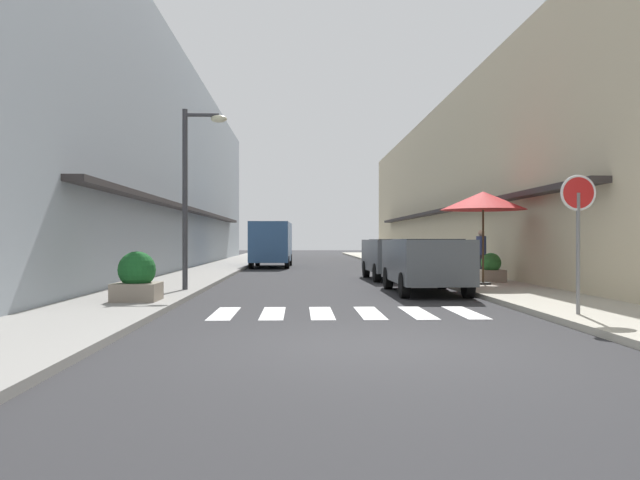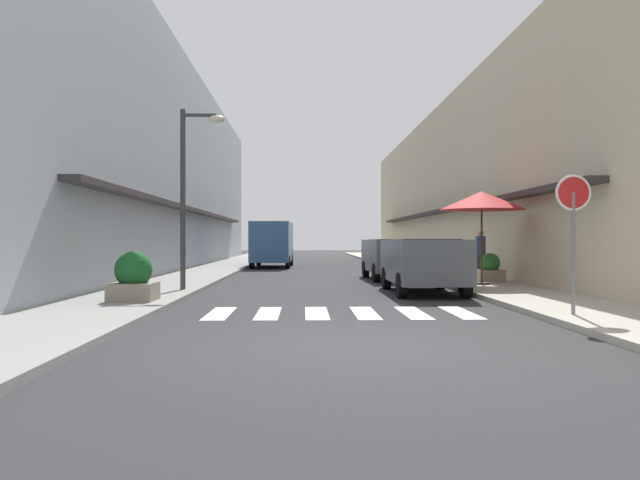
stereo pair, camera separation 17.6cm
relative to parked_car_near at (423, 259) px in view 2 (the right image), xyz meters
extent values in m
plane|color=#2B2B2D|center=(-2.49, 12.08, -0.92)|extent=(112.04, 112.04, 0.00)
cube|color=gray|center=(-7.30, 12.08, -0.86)|extent=(2.52, 71.30, 0.12)
cube|color=#ADA899|center=(2.31, 12.08, -0.86)|extent=(2.52, 71.30, 0.12)
cube|color=#939EA8|center=(-11.06, 13.63, 4.03)|extent=(5.00, 47.83, 9.90)
cube|color=#332D2D|center=(-8.31, 13.63, 1.88)|extent=(0.50, 33.48, 0.16)
cube|color=beige|center=(6.07, 13.63, 3.18)|extent=(5.00, 47.83, 8.20)
cube|color=#332D2D|center=(3.32, 13.63, 1.88)|extent=(0.50, 33.48, 0.16)
cube|color=silver|center=(-4.87, -4.52, -0.92)|extent=(0.45, 2.20, 0.01)
cube|color=silver|center=(-3.92, -4.52, -0.92)|extent=(0.45, 2.20, 0.01)
cube|color=silver|center=(-2.97, -4.52, -0.92)|extent=(0.45, 2.20, 0.01)
cube|color=silver|center=(-2.02, -4.52, -0.92)|extent=(0.45, 2.20, 0.01)
cube|color=silver|center=(-1.07, -4.52, -0.92)|extent=(0.45, 2.20, 0.01)
cube|color=silver|center=(-0.12, -4.52, -0.92)|extent=(0.45, 2.20, 0.01)
cube|color=#4C5156|center=(0.00, 0.04, -0.04)|extent=(1.75, 4.32, 1.13)
cube|color=black|center=(0.00, -0.18, 0.27)|extent=(1.47, 2.42, 0.56)
cylinder|color=black|center=(-0.79, 1.47, -0.60)|extent=(0.22, 0.64, 0.64)
cylinder|color=black|center=(0.80, 1.47, -0.60)|extent=(0.22, 0.64, 0.64)
cylinder|color=black|center=(-0.80, -1.39, -0.60)|extent=(0.22, 0.64, 0.64)
cylinder|color=black|center=(0.79, -1.39, -0.60)|extent=(0.22, 0.64, 0.64)
cube|color=#4C5156|center=(0.00, 5.78, -0.04)|extent=(1.86, 4.19, 1.13)
cube|color=black|center=(0.00, 5.57, 0.27)|extent=(1.53, 2.36, 0.56)
cylinder|color=black|center=(-0.83, 7.12, -0.60)|extent=(0.24, 0.65, 0.64)
cylinder|color=black|center=(0.76, 7.17, -0.60)|extent=(0.24, 0.65, 0.64)
cylinder|color=black|center=(-0.76, 4.39, -0.60)|extent=(0.24, 0.65, 0.64)
cylinder|color=black|center=(0.83, 4.43, -0.60)|extent=(0.24, 0.65, 0.64)
cube|color=#33598C|center=(-4.84, 16.23, 0.41)|extent=(2.09, 5.45, 2.03)
cube|color=black|center=(-4.84, 15.96, 1.17)|extent=(1.71, 3.06, 0.56)
cylinder|color=black|center=(-5.69, 18.03, -0.60)|extent=(0.24, 0.65, 0.64)
cylinder|color=black|center=(-3.90, 17.99, -0.60)|extent=(0.24, 0.65, 0.64)
cylinder|color=black|center=(-5.78, 14.47, -0.60)|extent=(0.24, 0.65, 0.64)
cylinder|color=black|center=(-3.99, 14.43, -0.60)|extent=(0.24, 0.65, 0.64)
cylinder|color=slate|center=(1.58, -5.78, 0.28)|extent=(0.07, 0.07, 2.17)
cylinder|color=red|center=(1.58, -5.78, 1.37)|extent=(0.64, 0.03, 0.64)
torus|color=white|center=(1.58, -5.78, 1.37)|extent=(0.65, 0.05, 0.65)
cylinder|color=#38383D|center=(-6.45, 0.02, 1.61)|extent=(0.14, 0.14, 4.82)
cylinder|color=#38383D|center=(-6.00, 0.02, 3.86)|extent=(0.90, 0.10, 0.10)
ellipsoid|color=beige|center=(-5.55, 0.02, 3.76)|extent=(0.44, 0.28, 0.20)
cylinder|color=#262626|center=(2.07, 1.63, -0.77)|extent=(0.48, 0.48, 0.06)
cylinder|color=#4C3823|center=(2.07, 1.63, 0.44)|extent=(0.06, 0.06, 2.49)
cone|color=red|center=(2.07, 1.63, 1.69)|extent=(2.55, 2.55, 0.55)
cube|color=gray|center=(-6.95, -3.02, -0.61)|extent=(0.96, 0.96, 0.39)
sphere|color=#195623|center=(-6.95, -3.02, -0.13)|extent=(0.81, 0.81, 0.81)
cube|color=gray|center=(2.67, 2.80, -0.61)|extent=(0.77, 0.77, 0.38)
sphere|color=#2D7533|center=(2.67, 2.80, -0.20)|extent=(0.63, 0.63, 0.63)
cylinder|color=#282B33|center=(2.88, 4.57, -0.40)|extent=(0.26, 0.26, 0.81)
cylinder|color=navy|center=(2.88, 4.57, 0.33)|extent=(0.34, 0.34, 0.64)
sphere|color=tan|center=(2.88, 4.57, 0.76)|extent=(0.22, 0.22, 0.22)
camera|label=1|loc=(-3.42, -16.83, 0.53)|focal=35.22mm
camera|label=2|loc=(-3.24, -16.83, 0.53)|focal=35.22mm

